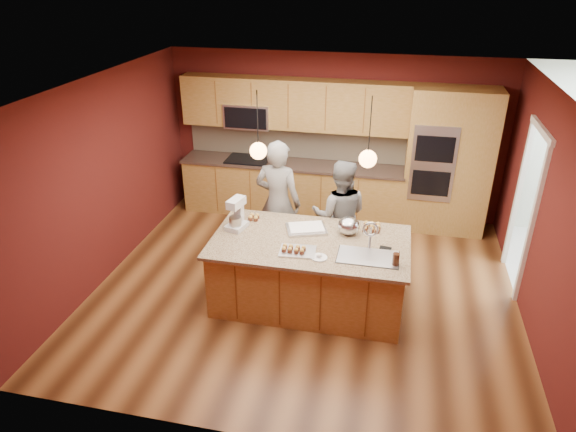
% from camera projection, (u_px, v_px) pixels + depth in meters
% --- Properties ---
extents(floor, '(5.50, 5.50, 0.00)m').
position_uv_depth(floor, '(305.00, 287.00, 6.94)').
color(floor, '#452411').
rests_on(floor, ground).
extents(ceiling, '(5.50, 5.50, 0.00)m').
position_uv_depth(ceiling, '(308.00, 87.00, 5.74)').
color(ceiling, silver).
rests_on(ceiling, ground).
extents(wall_back, '(5.50, 0.00, 5.50)m').
position_uv_depth(wall_back, '(334.00, 136.00, 8.53)').
color(wall_back, '#4C1412').
rests_on(wall_back, ground).
extents(wall_front, '(5.50, 0.00, 5.50)m').
position_uv_depth(wall_front, '(251.00, 321.00, 4.15)').
color(wall_front, '#4C1412').
rests_on(wall_front, ground).
extents(wall_left, '(0.00, 5.00, 5.00)m').
position_uv_depth(wall_left, '(105.00, 179.00, 6.86)').
color(wall_left, '#4C1412').
rests_on(wall_left, ground).
extents(wall_right, '(0.00, 5.00, 5.00)m').
position_uv_depth(wall_right, '(545.00, 218.00, 5.82)').
color(wall_right, '#4C1412').
rests_on(wall_right, ground).
extents(cabinet_run, '(3.74, 0.64, 2.30)m').
position_uv_depth(cabinet_run, '(291.00, 159.00, 8.60)').
color(cabinet_run, olive).
rests_on(cabinet_run, floor).
extents(oven_column, '(1.30, 0.62, 2.30)m').
position_uv_depth(oven_column, '(448.00, 162.00, 8.00)').
color(oven_column, olive).
rests_on(oven_column, floor).
extents(doorway_trim, '(0.08, 1.11, 2.20)m').
position_uv_depth(doorway_trim, '(524.00, 211.00, 6.65)').
color(doorway_trim, white).
rests_on(doorway_trim, wall_right).
extents(pendant_left, '(0.20, 0.20, 0.80)m').
position_uv_depth(pendant_left, '(258.00, 151.00, 5.91)').
color(pendant_left, black).
rests_on(pendant_left, ceiling).
extents(pendant_right, '(0.20, 0.20, 0.80)m').
position_uv_depth(pendant_right, '(368.00, 159.00, 5.67)').
color(pendant_right, black).
rests_on(pendant_right, ceiling).
extents(island, '(2.42, 1.35, 1.27)m').
position_uv_depth(island, '(311.00, 271.00, 6.47)').
color(island, olive).
rests_on(island, floor).
extents(person_left, '(0.73, 0.54, 1.83)m').
position_uv_depth(person_left, '(278.00, 203.00, 7.20)').
color(person_left, black).
rests_on(person_left, floor).
extents(person_right, '(0.83, 0.67, 1.62)m').
position_uv_depth(person_right, '(340.00, 216.00, 7.08)').
color(person_right, gray).
rests_on(person_right, floor).
extents(stand_mixer, '(0.27, 0.33, 0.41)m').
position_uv_depth(stand_mixer, '(237.00, 216.00, 6.51)').
color(stand_mixer, silver).
rests_on(stand_mixer, island).
extents(sheet_cake, '(0.59, 0.51, 0.05)m').
position_uv_depth(sheet_cake, '(306.00, 228.00, 6.52)').
color(sheet_cake, silver).
rests_on(sheet_cake, island).
extents(cooling_rack, '(0.44, 0.33, 0.02)m').
position_uv_depth(cooling_rack, '(298.00, 251.00, 6.04)').
color(cooling_rack, silver).
rests_on(cooling_rack, island).
extents(mixing_bowl, '(0.27, 0.27, 0.23)m').
position_uv_depth(mixing_bowl, '(349.00, 226.00, 6.40)').
color(mixing_bowl, '#B9BCBF').
rests_on(mixing_bowl, island).
extents(plate, '(0.19, 0.19, 0.01)m').
position_uv_depth(plate, '(319.00, 257.00, 5.91)').
color(plate, silver).
rests_on(plate, island).
extents(tumbler, '(0.08, 0.08, 0.15)m').
position_uv_depth(tumbler, '(396.00, 260.00, 5.74)').
color(tumbler, '#341A0F').
rests_on(tumbler, island).
extents(phone, '(0.15, 0.10, 0.01)m').
position_uv_depth(phone, '(386.00, 248.00, 6.11)').
color(phone, black).
rests_on(phone, island).
extents(cupcakes_left, '(0.16, 0.16, 0.07)m').
position_uv_depth(cupcakes_left, '(254.00, 217.00, 6.79)').
color(cupcakes_left, gold).
rests_on(cupcakes_left, island).
extents(cupcakes_rack, '(0.29, 0.15, 0.07)m').
position_uv_depth(cupcakes_rack, '(294.00, 249.00, 6.00)').
color(cupcakes_rack, gold).
rests_on(cupcakes_rack, island).
extents(cupcakes_right, '(0.24, 0.24, 0.07)m').
position_uv_depth(cupcakes_right, '(372.00, 227.00, 6.53)').
color(cupcakes_right, gold).
rests_on(cupcakes_right, island).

